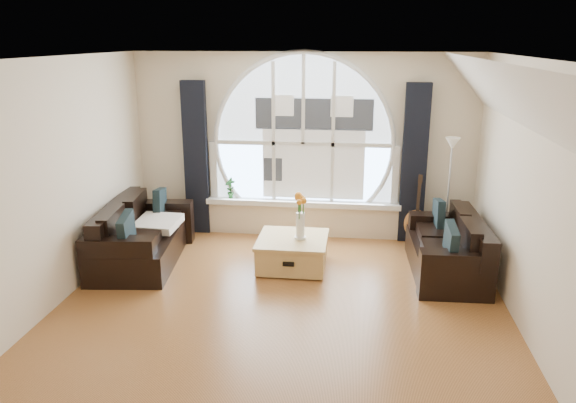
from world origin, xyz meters
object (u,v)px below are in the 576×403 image
object	(u,v)px
guitar	(417,209)
potted_plant	(230,188)
sofa_left	(142,233)
sofa_right	(447,244)
coffee_chest	(293,251)
floor_lamp	(448,195)
vase_flowers	(300,210)

from	to	relation	value
guitar	potted_plant	world-z (taller)	guitar
sofa_left	potted_plant	xyz separation A→B (m)	(0.91, 1.28, 0.31)
sofa_right	potted_plant	size ratio (longest dim) A/B	5.29
potted_plant	guitar	bearing A→B (deg)	-3.12
coffee_chest	potted_plant	bearing A→B (deg)	132.14
coffee_chest	sofa_left	bearing A→B (deg)	-178.01
sofa_right	guitar	bearing A→B (deg)	102.93
sofa_left	sofa_right	size ratio (longest dim) A/B	1.08
floor_lamp	potted_plant	xyz separation A→B (m)	(-3.16, 0.32, -0.09)
sofa_right	coffee_chest	bearing A→B (deg)	178.96
sofa_right	guitar	distance (m)	1.08
sofa_right	vase_flowers	size ratio (longest dim) A/B	2.35
sofa_left	floor_lamp	distance (m)	4.19
vase_flowers	floor_lamp	distance (m)	2.16
vase_flowers	floor_lamp	xyz separation A→B (m)	(1.96, 0.90, 0.01)
coffee_chest	vase_flowers	bearing A→B (deg)	-4.12
sofa_left	vase_flowers	bearing A→B (deg)	-4.90
guitar	vase_flowers	bearing A→B (deg)	-135.51
sofa_left	floor_lamp	bearing A→B (deg)	6.78
guitar	sofa_left	bearing A→B (deg)	-152.58
floor_lamp	guitar	xyz separation A→B (m)	(-0.38, 0.17, -0.27)
potted_plant	vase_flowers	bearing A→B (deg)	-45.66
sofa_left	sofa_right	distance (m)	3.96
vase_flowers	floor_lamp	bearing A→B (deg)	24.63
sofa_right	coffee_chest	distance (m)	1.96
sofa_right	floor_lamp	world-z (taller)	floor_lamp
coffee_chest	vase_flowers	size ratio (longest dim) A/B	1.28
sofa_right	guitar	world-z (taller)	guitar
coffee_chest	floor_lamp	bearing A→B (deg)	23.51
sofa_right	guitar	xyz separation A→B (m)	(-0.27, 1.04, 0.13)
vase_flowers	floor_lamp	size ratio (longest dim) A/B	0.44
sofa_left	vase_flowers	size ratio (longest dim) A/B	2.54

